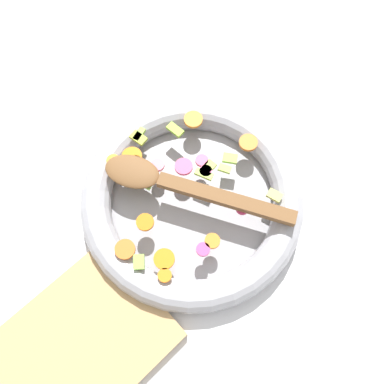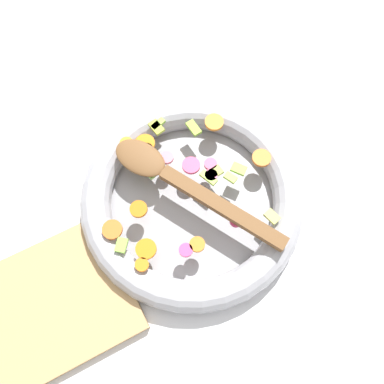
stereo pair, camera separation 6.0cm
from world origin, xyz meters
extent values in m
plane|color=silver|center=(0.00, 0.00, 0.00)|extent=(4.00, 4.00, 0.00)
cylinder|color=gray|center=(0.00, 0.00, 0.01)|extent=(0.32, 0.32, 0.01)
torus|color=#9E9EA5|center=(0.00, 0.00, 0.03)|extent=(0.37, 0.37, 0.05)
cylinder|color=orange|center=(0.06, -0.13, 0.05)|extent=(0.03, 0.03, 0.01)
cylinder|color=orange|center=(0.12, 0.07, 0.05)|extent=(0.02, 0.02, 0.01)
cylinder|color=orange|center=(0.03, -0.10, 0.05)|extent=(0.04, 0.04, 0.01)
cylinder|color=orange|center=(0.03, -0.11, 0.05)|extent=(0.04, 0.04, 0.01)
cylinder|color=orange|center=(0.10, 0.05, 0.05)|extent=(0.04, 0.04, 0.01)
cylinder|color=orange|center=(-0.13, 0.00, 0.05)|extent=(0.04, 0.04, 0.01)
cylinder|color=orange|center=(-0.09, -0.10, 0.05)|extent=(0.04, 0.04, 0.01)
cylinder|color=orange|center=(0.06, -0.11, 0.05)|extent=(0.04, 0.04, 0.01)
cylinder|color=orange|center=(0.04, -0.10, 0.05)|extent=(0.02, 0.02, 0.01)
cylinder|color=orange|center=(0.14, 0.00, 0.05)|extent=(0.04, 0.04, 0.01)
cylinder|color=orange|center=(0.03, 0.08, 0.05)|extent=(0.03, 0.03, 0.01)
cylinder|color=orange|center=(0.09, -0.01, 0.05)|extent=(0.04, 0.04, 0.01)
cube|color=#94C953|center=(0.05, -0.06, 0.05)|extent=(0.02, 0.02, 0.01)
cube|color=#AFC44F|center=(-0.05, -0.01, 0.05)|extent=(0.03, 0.02, 0.01)
cube|color=#95C93C|center=(-0.06, -0.10, 0.05)|extent=(0.02, 0.03, 0.01)
cube|color=#93C449|center=(-0.01, -0.14, 0.05)|extent=(0.03, 0.02, 0.01)
cube|color=#84BA45|center=(0.13, 0.03, 0.05)|extent=(0.03, 0.03, 0.01)
cube|color=#94BF49|center=(-0.09, 0.00, 0.05)|extent=(0.03, 0.03, 0.01)
cube|color=#A9BD3C|center=(0.00, -0.13, 0.05)|extent=(0.02, 0.03, 0.01)
cube|color=#89C33B|center=(0.05, -0.09, 0.05)|extent=(0.03, 0.03, 0.01)
cube|color=#BEC65E|center=(-0.09, 0.09, 0.05)|extent=(0.02, 0.03, 0.01)
cube|color=#AFDB53|center=(-0.07, 0.01, 0.05)|extent=(0.02, 0.02, 0.01)
cube|color=#A6D454|center=(-0.03, -0.01, 0.05)|extent=(0.02, 0.03, 0.01)
cylinder|color=pink|center=(0.01, -0.07, 0.05)|extent=(0.03, 0.03, 0.01)
cylinder|color=#E04774|center=(-0.02, -0.04, 0.05)|extent=(0.04, 0.04, 0.01)
cylinder|color=#CD3362|center=(-0.04, 0.07, 0.05)|extent=(0.02, 0.02, 0.01)
cylinder|color=#DD4D73|center=(-0.05, -0.03, 0.05)|extent=(0.02, 0.02, 0.01)
cylinder|color=#D2417E|center=(0.05, 0.08, 0.05)|extent=(0.03, 0.03, 0.01)
cylinder|color=pink|center=(-0.04, -0.01, 0.05)|extent=(0.03, 0.03, 0.01)
cube|color=brown|center=(-0.03, 0.05, 0.06)|extent=(0.13, 0.20, 0.01)
ellipsoid|color=brown|center=(0.05, -0.09, 0.06)|extent=(0.09, 0.11, 0.01)
cube|color=tan|center=(0.28, 0.05, 0.01)|extent=(0.27, 0.20, 0.02)
camera|label=1|loc=(0.15, 0.16, 0.60)|focal=35.00mm
camera|label=2|loc=(0.10, 0.19, 0.60)|focal=35.00mm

